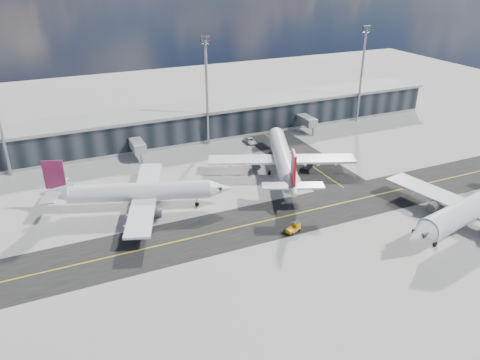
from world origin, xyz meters
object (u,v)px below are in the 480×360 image
(airliner_redtail, at_px, (283,158))
(baggage_tug, at_px, (294,228))
(airliner_af, at_px, (137,192))
(service_van, at_px, (250,141))

(airliner_redtail, height_order, baggage_tug, airliner_redtail)
(airliner_af, xyz_separation_m, service_van, (37.02, 24.87, -3.01))
(airliner_af, xyz_separation_m, baggage_tug, (24.45, -21.03, -2.81))
(baggage_tug, height_order, service_van, baggage_tug)
(airliner_af, bearing_deg, service_van, 142.74)
(baggage_tug, bearing_deg, airliner_redtail, 137.18)
(baggage_tug, relative_size, service_van, 0.62)
(airliner_redtail, distance_m, service_van, 22.25)
(airliner_af, distance_m, baggage_tug, 32.37)
(airliner_af, bearing_deg, airliner_redtail, 113.64)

